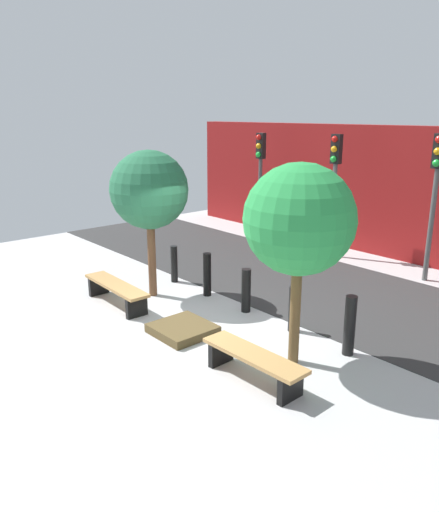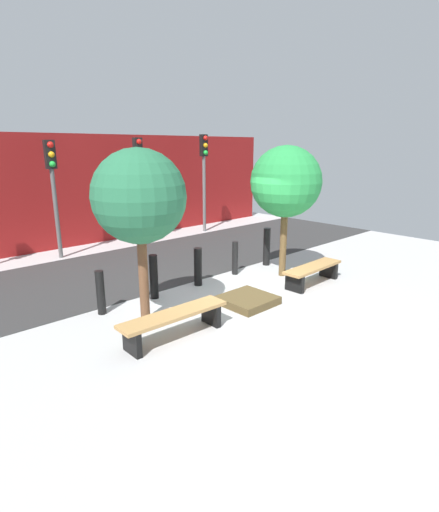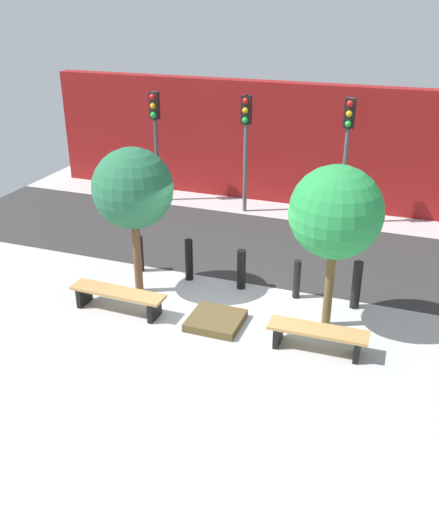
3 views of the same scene
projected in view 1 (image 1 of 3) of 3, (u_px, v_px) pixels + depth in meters
ground_plane at (189, 331)px, 9.25m from camera, size 18.00×18.00×0.00m
road_strip at (317, 286)px, 11.61m from camera, size 18.00×4.09×0.01m
building_facade at (406, 194)px, 13.40m from camera, size 16.20×0.50×3.57m
bench_left at (116, 289)px, 10.41m from camera, size 2.01×0.49×0.47m
bench_right at (253, 361)px, 7.46m from camera, size 1.81×0.50×0.45m
planter_bed at (183, 329)px, 9.13m from camera, size 1.02×1.00×0.16m
tree_behind_left_bench at (149, 191)px, 10.44m from camera, size 1.66×1.66×3.17m
tree_behind_right_bench at (299, 220)px, 7.47m from camera, size 1.71×1.71×3.22m
bollard_far_left at (174, 264)px, 11.83m from camera, size 0.17×0.17×0.88m
bollard_left at (207, 275)px, 10.92m from camera, size 0.18×0.18×0.97m
bollard_center at (246, 290)px, 10.04m from camera, size 0.19×0.19×0.90m
bollard_right at (293, 309)px, 9.15m from camera, size 0.15×0.15×0.86m
bollard_far_right at (350, 326)px, 8.23m from camera, size 0.19×0.19×1.03m
traffic_light_west at (260, 166)px, 15.50m from camera, size 0.28×0.27×3.30m
traffic_light_mid_west at (335, 173)px, 13.45m from camera, size 0.28×0.27×3.35m
traffic_light_mid_east at (436, 181)px, 11.39m from camera, size 0.28×0.27×3.45m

